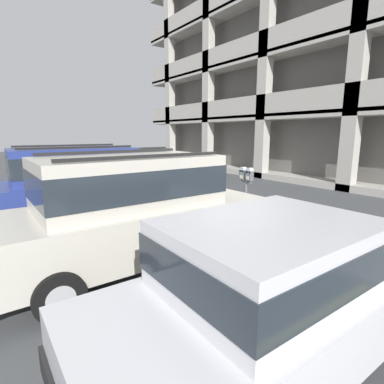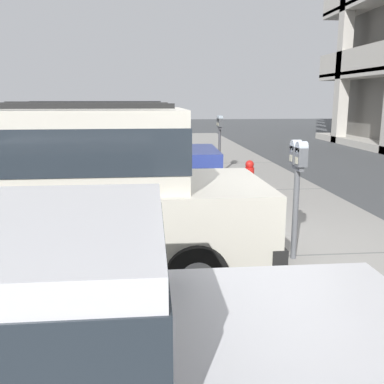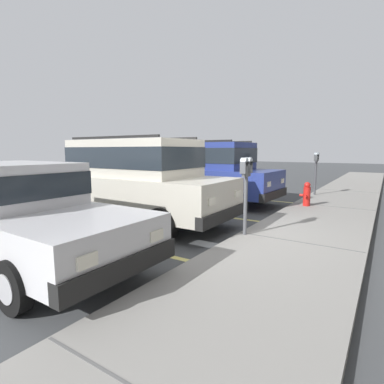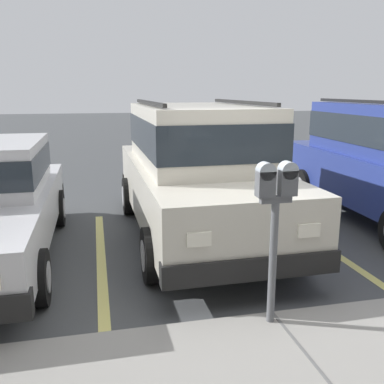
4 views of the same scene
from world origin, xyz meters
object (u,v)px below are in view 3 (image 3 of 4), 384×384
(silver_suv, at_px, (136,177))
(parking_meter_near, at_px, (246,178))
(red_sedan, at_px, (206,170))
(parking_meter_far, at_px, (316,163))
(fire_hydrant, at_px, (307,194))
(dark_hatchback, at_px, (17,210))

(silver_suv, relative_size, parking_meter_near, 3.25)
(silver_suv, xyz_separation_m, red_sedan, (-3.41, -0.04, 0.00))
(parking_meter_far, height_order, fire_hydrant, parking_meter_far)
(silver_suv, relative_size, dark_hatchback, 1.07)
(dark_hatchback, bearing_deg, fire_hydrant, 157.26)
(parking_meter_far, relative_size, fire_hydrant, 2.19)
(parking_meter_far, bearing_deg, fire_hydrant, 5.82)
(parking_meter_far, distance_m, fire_hydrant, 2.60)
(parking_meter_near, bearing_deg, parking_meter_far, 179.58)
(parking_meter_near, relative_size, fire_hydrant, 2.11)
(silver_suv, xyz_separation_m, parking_meter_far, (-6.30, 2.85, 0.17))
(dark_hatchback, bearing_deg, silver_suv, -174.32)
(red_sedan, height_order, parking_meter_far, red_sedan)
(parking_meter_near, bearing_deg, red_sedan, -139.88)
(silver_suv, relative_size, red_sedan, 0.99)
(silver_suv, height_order, parking_meter_near, silver_suv)
(red_sedan, bearing_deg, fire_hydrant, 99.57)
(parking_meter_near, xyz_separation_m, fire_hydrant, (-3.81, 0.30, -0.76))
(red_sedan, height_order, dark_hatchback, red_sedan)
(dark_hatchback, distance_m, parking_meter_near, 3.88)
(fire_hydrant, bearing_deg, silver_suv, -38.92)
(red_sedan, bearing_deg, dark_hatchback, 4.89)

